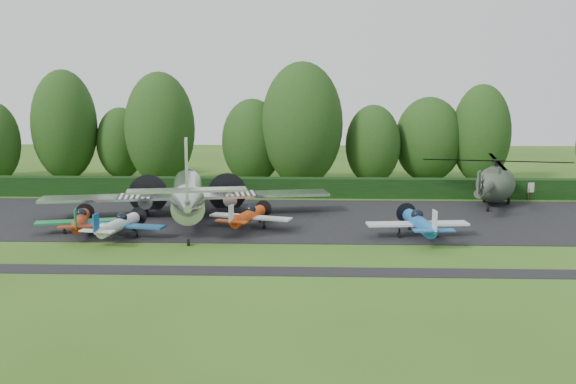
{
  "coord_description": "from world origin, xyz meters",
  "views": [
    {
      "loc": [
        5.63,
        -44.26,
        11.35
      ],
      "look_at": [
        3.72,
        9.11,
        2.5
      ],
      "focal_mm": 40.0,
      "sensor_mm": 36.0,
      "label": 1
    }
  ],
  "objects_px": {
    "transport_plane": "(187,194)",
    "light_plane_red": "(81,220)",
    "light_plane_blue": "(419,223)",
    "light_plane_orange": "(248,216)",
    "helicopter": "(496,181)",
    "light_plane_white": "(119,225)",
    "sign_board": "(541,188)"
  },
  "relations": [
    {
      "from": "transport_plane",
      "to": "light_plane_red",
      "type": "xyz_separation_m",
      "value": [
        -7.17,
        -5.75,
        -1.12
      ]
    },
    {
      "from": "light_plane_white",
      "to": "light_plane_blue",
      "type": "distance_m",
      "value": 22.57
    },
    {
      "from": "light_plane_red",
      "to": "light_plane_blue",
      "type": "xyz_separation_m",
      "value": [
        25.88,
        -0.53,
        0.13
      ]
    },
    {
      "from": "light_plane_orange",
      "to": "helicopter",
      "type": "distance_m",
      "value": 25.34
    },
    {
      "from": "light_plane_red",
      "to": "helicopter",
      "type": "xyz_separation_m",
      "value": [
        35.45,
        13.42,
        1.27
      ]
    },
    {
      "from": "light_plane_blue",
      "to": "light_plane_white",
      "type": "bearing_deg",
      "value": -172.03
    },
    {
      "from": "light_plane_white",
      "to": "light_plane_orange",
      "type": "bearing_deg",
      "value": 10.27
    },
    {
      "from": "light_plane_orange",
      "to": "helicopter",
      "type": "height_order",
      "value": "helicopter"
    },
    {
      "from": "light_plane_white",
      "to": "light_plane_orange",
      "type": "xyz_separation_m",
      "value": [
        9.41,
        3.53,
        0.0
      ]
    },
    {
      "from": "sign_board",
      "to": "light_plane_white",
      "type": "bearing_deg",
      "value": -136.93
    },
    {
      "from": "transport_plane",
      "to": "light_plane_white",
      "type": "distance_m",
      "value": 8.09
    },
    {
      "from": "transport_plane",
      "to": "sign_board",
      "type": "relative_size",
      "value": 7.92
    },
    {
      "from": "sign_board",
      "to": "light_plane_red",
      "type": "bearing_deg",
      "value": -140.28
    },
    {
      "from": "light_plane_blue",
      "to": "helicopter",
      "type": "xyz_separation_m",
      "value": [
        9.57,
        13.95,
        1.15
      ]
    },
    {
      "from": "light_plane_orange",
      "to": "light_plane_white",
      "type": "bearing_deg",
      "value": -176.49
    },
    {
      "from": "light_plane_red",
      "to": "light_plane_white",
      "type": "distance_m",
      "value": 3.56
    },
    {
      "from": "light_plane_blue",
      "to": "sign_board",
      "type": "bearing_deg",
      "value": 55.13
    },
    {
      "from": "light_plane_red",
      "to": "transport_plane",
      "type": "bearing_deg",
      "value": 52.92
    },
    {
      "from": "light_plane_red",
      "to": "light_plane_white",
      "type": "relative_size",
      "value": 1.02
    },
    {
      "from": "sign_board",
      "to": "helicopter",
      "type": "bearing_deg",
      "value": -130.56
    },
    {
      "from": "transport_plane",
      "to": "light_plane_white",
      "type": "height_order",
      "value": "transport_plane"
    },
    {
      "from": "light_plane_white",
      "to": "helicopter",
      "type": "xyz_separation_m",
      "value": [
        32.12,
        14.7,
        1.3
      ]
    },
    {
      "from": "light_plane_orange",
      "to": "light_plane_blue",
      "type": "bearing_deg",
      "value": -29.0
    },
    {
      "from": "light_plane_red",
      "to": "light_plane_white",
      "type": "bearing_deg",
      "value": -6.87
    },
    {
      "from": "light_plane_red",
      "to": "light_plane_blue",
      "type": "height_order",
      "value": "light_plane_blue"
    },
    {
      "from": "helicopter",
      "to": "sign_board",
      "type": "relative_size",
      "value": 5.11
    },
    {
      "from": "light_plane_white",
      "to": "light_plane_orange",
      "type": "height_order",
      "value": "light_plane_orange"
    },
    {
      "from": "light_plane_red",
      "to": "light_plane_orange",
      "type": "height_order",
      "value": "light_plane_red"
    },
    {
      "from": "transport_plane",
      "to": "light_plane_red",
      "type": "relative_size",
      "value": 3.43
    },
    {
      "from": "light_plane_red",
      "to": "sign_board",
      "type": "height_order",
      "value": "light_plane_red"
    },
    {
      "from": "light_plane_red",
      "to": "helicopter",
      "type": "bearing_deg",
      "value": 34.91
    },
    {
      "from": "light_plane_orange",
      "to": "sign_board",
      "type": "xyz_separation_m",
      "value": [
        28.3,
        14.69,
        0.11
      ]
    }
  ]
}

